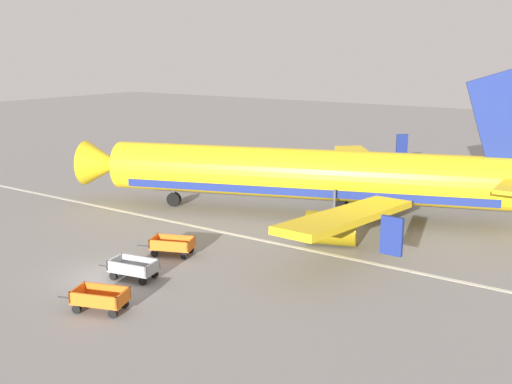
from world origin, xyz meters
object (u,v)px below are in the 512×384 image
(airplane, at_px, (319,176))
(baggage_cart_nearest, at_px, (100,299))
(baggage_cart_third_in_row, at_px, (172,245))
(baggage_cart_second_in_row, at_px, (133,268))

(airplane, height_order, baggage_cart_nearest, airplane)
(baggage_cart_third_in_row, bearing_deg, baggage_cart_nearest, -72.37)
(baggage_cart_nearest, bearing_deg, baggage_cart_third_in_row, 107.63)
(airplane, distance_m, baggage_cart_third_in_row, 13.31)
(airplane, relative_size, baggage_cart_second_in_row, 10.07)
(baggage_cart_nearest, height_order, baggage_cart_second_in_row, same)
(baggage_cart_nearest, xyz_separation_m, baggage_cart_second_in_row, (-1.63, 3.78, 0.00))
(baggage_cart_second_in_row, xyz_separation_m, baggage_cart_third_in_row, (-0.87, 4.08, 0.00))
(baggage_cart_third_in_row, bearing_deg, airplane, 76.21)
(baggage_cart_nearest, relative_size, baggage_cart_second_in_row, 0.99)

